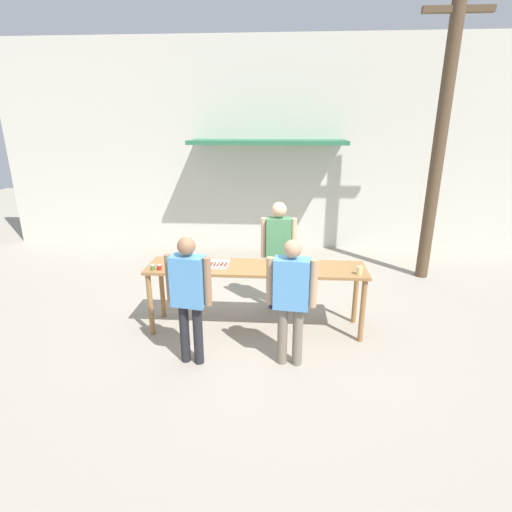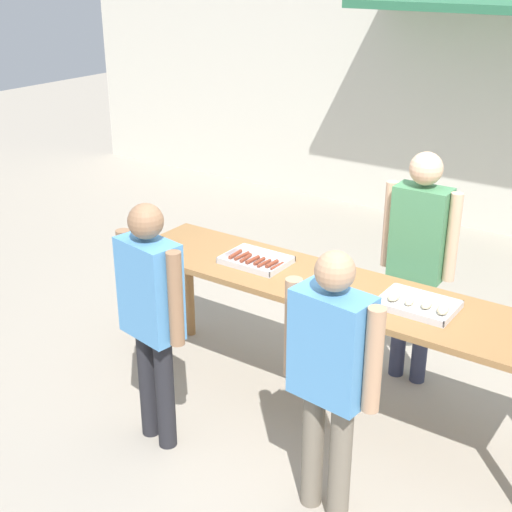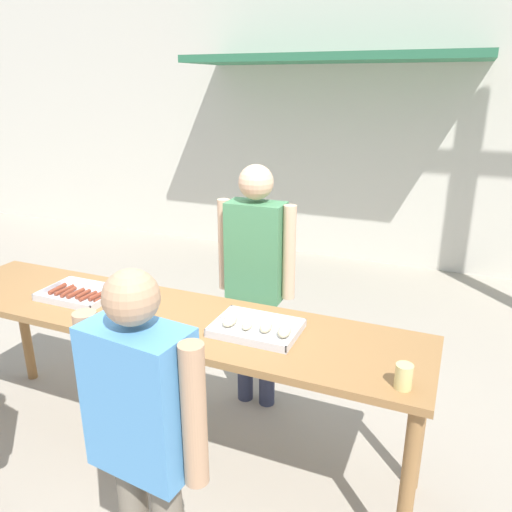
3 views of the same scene
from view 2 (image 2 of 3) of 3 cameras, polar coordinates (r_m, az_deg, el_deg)
ground_plane at (r=5.00m, az=5.64°, el=-11.96°), size 24.00×24.00×0.00m
serving_table at (r=4.57m, az=6.04°, el=-3.47°), size 2.95×0.67×0.93m
food_tray_sausages at (r=4.81m, az=-0.02°, el=-0.40°), size 0.43×0.32×0.04m
food_tray_buns at (r=4.32m, az=12.84°, el=-3.81°), size 0.44×0.32×0.06m
condiment_jar_mustard at (r=5.08m, az=-8.55°, el=0.90°), size 0.06×0.06×0.07m
condiment_jar_ketchup at (r=5.03m, az=-7.79°, el=0.72°), size 0.06×0.06×0.07m
person_server_behind_table at (r=4.94m, az=12.87°, el=0.63°), size 0.53×0.22×1.69m
person_customer_holding_hotdog at (r=4.24m, az=-8.38°, el=-4.01°), size 0.55×0.27×1.58m
person_customer_with_cup at (r=3.68m, az=5.97°, el=-8.79°), size 0.58×0.26×1.56m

